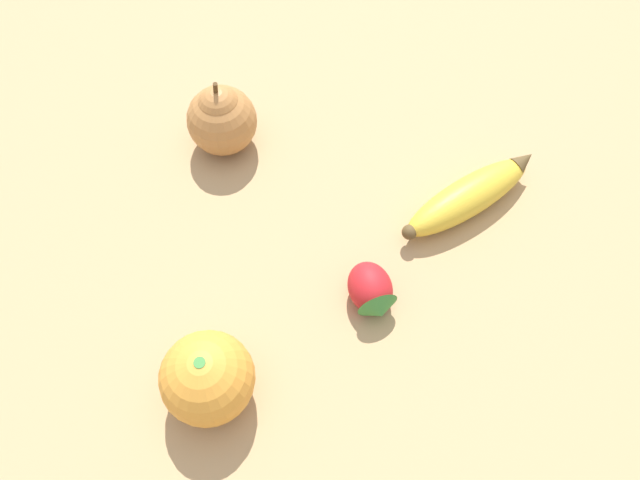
# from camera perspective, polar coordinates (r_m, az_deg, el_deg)

# --- Properties ---
(ground_plane) EXTENTS (3.00, 3.00, 0.00)m
(ground_plane) POSITION_cam_1_polar(r_m,az_deg,el_deg) (0.64, 2.65, -3.97)
(ground_plane) COLOR tan
(banana) EXTENTS (0.15, 0.14, 0.04)m
(banana) POSITION_cam_1_polar(r_m,az_deg,el_deg) (0.69, 13.51, 3.95)
(banana) COLOR gold
(banana) RESTS_ON ground_plane
(orange) EXTENTS (0.09, 0.09, 0.09)m
(orange) POSITION_cam_1_polar(r_m,az_deg,el_deg) (0.57, -10.25, -12.31)
(orange) COLOR orange
(orange) RESTS_ON ground_plane
(pear) EXTENTS (0.08, 0.08, 0.10)m
(pear) POSITION_cam_1_polar(r_m,az_deg,el_deg) (0.72, -8.99, 10.95)
(pear) COLOR #B2753D
(pear) RESTS_ON ground_plane
(strawberry) EXTENTS (0.07, 0.07, 0.04)m
(strawberry) POSITION_cam_1_polar(r_m,az_deg,el_deg) (0.62, 4.74, -4.70)
(strawberry) COLOR red
(strawberry) RESTS_ON ground_plane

